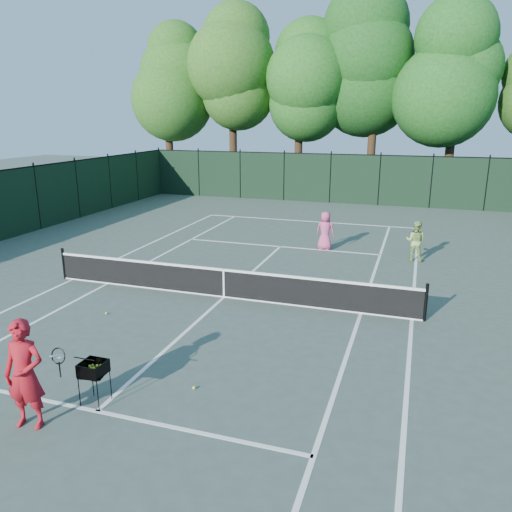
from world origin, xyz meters
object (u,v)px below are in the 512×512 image
(player_pink, at_px, (325,231))
(coach, at_px, (25,374))
(ball_hopper, at_px, (93,369))
(loose_ball_near_cart, at_px, (194,388))
(loose_ball_midcourt, at_px, (106,313))
(player_green, at_px, (415,241))

(player_pink, bearing_deg, coach, 85.93)
(ball_hopper, relative_size, loose_ball_near_cart, 12.72)
(loose_ball_midcourt, bearing_deg, player_pink, 63.13)
(player_pink, bearing_deg, loose_ball_near_cart, 94.86)
(player_pink, relative_size, ball_hopper, 1.84)
(player_green, distance_m, loose_ball_midcourt, 11.56)
(coach, relative_size, ball_hopper, 2.33)
(loose_ball_near_cart, bearing_deg, player_green, 70.21)
(player_pink, xyz_separation_m, ball_hopper, (-2.05, -12.69, -0.07))
(coach, bearing_deg, ball_hopper, 46.26)
(ball_hopper, bearing_deg, coach, -134.26)
(coach, height_order, player_green, coach)
(player_pink, xyz_separation_m, loose_ball_midcourt, (-4.47, -8.82, -0.76))
(player_pink, distance_m, loose_ball_near_cart, 11.69)
(player_pink, distance_m, loose_ball_midcourt, 9.92)
(loose_ball_midcourt, bearing_deg, loose_ball_near_cart, -35.29)
(coach, distance_m, loose_ball_midcourt, 5.24)
(player_pink, height_order, player_green, player_pink)
(player_pink, bearing_deg, loose_ball_midcourt, 70.28)
(loose_ball_near_cart, xyz_separation_m, loose_ball_midcourt, (-4.00, 2.83, 0.00))
(coach, bearing_deg, player_green, 55.10)
(loose_ball_near_cart, bearing_deg, player_pink, 87.72)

